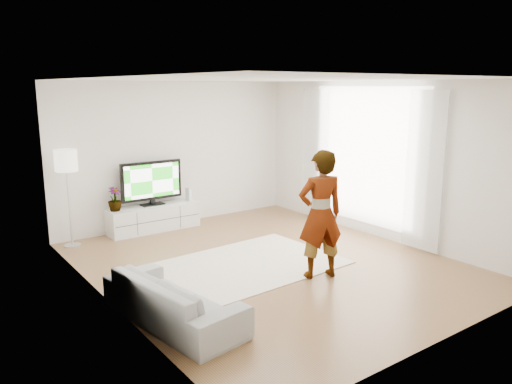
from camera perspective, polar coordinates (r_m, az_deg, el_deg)
floor at (r=7.82m, az=1.46°, el=-8.19°), size 6.00×6.00×0.00m
ceiling at (r=7.34m, az=1.58°, el=12.78°), size 6.00×6.00×0.00m
wall_left at (r=6.28m, az=-16.87°, el=-0.46°), size 0.02×6.00×2.80m
wall_right at (r=9.18m, az=14.01°, el=3.50°), size 0.02×6.00×2.80m
wall_back at (r=9.97m, az=-9.08°, el=4.36°), size 5.00×0.02×2.80m
wall_front at (r=5.45m, az=21.16°, el=-2.61°), size 5.00×0.02×2.80m
window at (r=9.35m, az=12.54°, el=4.03°), size 0.01×2.60×2.50m
curtain_near at (r=8.51m, az=18.70°, el=2.24°), size 0.04×0.70×2.60m
curtain_far at (r=10.21m, az=6.74°, el=4.32°), size 0.04×0.70×2.60m
media_console at (r=9.71m, az=-11.60°, el=-2.89°), size 1.74×0.50×0.49m
television at (r=9.59m, az=-11.85°, el=1.19°), size 1.20×0.24×0.84m
game_console at (r=9.96m, az=-7.71°, el=-0.21°), size 0.06×0.18×0.25m
potted_plant at (r=9.34m, az=-15.85°, el=-0.78°), size 0.32×0.32×0.44m
rug at (r=7.79m, az=-0.76°, el=-8.24°), size 2.80×2.08×0.01m
player at (r=7.08m, az=7.37°, el=-2.56°), size 0.77×0.62×1.84m
sofa at (r=5.99m, az=-9.43°, el=-11.97°), size 1.03×2.02×0.56m
floor_lamp at (r=8.91m, az=-20.87°, el=2.90°), size 0.37×0.37×1.67m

